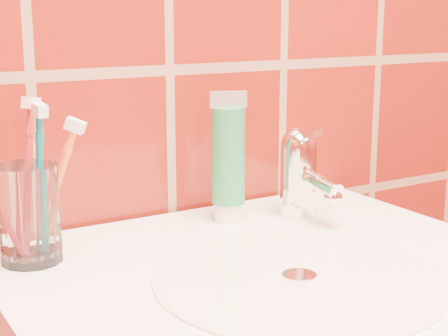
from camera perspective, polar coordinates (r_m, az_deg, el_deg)
glass_tumbler at (r=0.77m, az=-15.86°, el=-3.69°), size 0.09×0.09×0.11m
toothpaste_tube at (r=0.88m, az=0.35°, el=0.55°), size 0.05×0.04×0.17m
faucet at (r=0.91m, az=6.37°, el=-0.12°), size 0.05×0.11×0.12m
toothbrush_0 at (r=0.78m, az=-15.95°, el=-0.93°), size 0.08×0.08×0.19m
toothbrush_1 at (r=0.76m, az=-13.87°, el=-1.88°), size 0.13×0.12×0.17m
toothbrush_2 at (r=0.75m, az=-15.05°, el=-1.36°), size 0.03×0.08×0.19m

